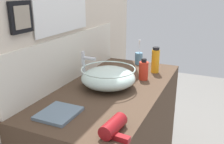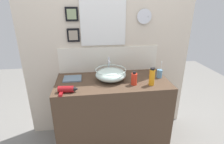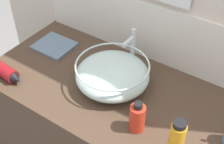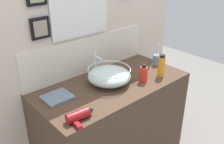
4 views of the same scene
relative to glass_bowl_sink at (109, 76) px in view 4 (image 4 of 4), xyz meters
The scene contains 9 objects.
vanity_counter 0.49m from the glass_bowl_sink, 51.23° to the right, with size 1.24×0.61×0.84m, color #4C3828.
back_panel 0.40m from the glass_bowl_sink, 87.39° to the left, with size 2.07×0.09×2.31m.
glass_bowl_sink is the anchor object (origin of this frame).
faucet 0.18m from the glass_bowl_sink, 90.00° to the left, with size 0.02×0.10×0.21m.
hair_drier 0.51m from the glass_bowl_sink, 151.68° to the right, with size 0.19×0.13×0.06m.
toothbrush_cup 0.56m from the glass_bowl_sink, ahead, with size 0.06×0.06×0.20m.
soap_dispenser 0.45m from the glass_bowl_sink, 25.27° to the right, with size 0.06×0.06×0.19m.
spray_bottle 0.28m from the glass_bowl_sink, 35.10° to the right, with size 0.06×0.06×0.15m.
hand_towel 0.44m from the glass_bowl_sink, behind, with size 0.20×0.18×0.02m, color slate.
Camera 4 is at (-1.17, -1.30, 1.77)m, focal length 40.00 mm.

